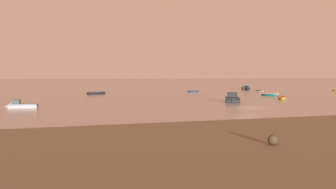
{
  "coord_description": "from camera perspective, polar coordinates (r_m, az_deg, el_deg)",
  "views": [
    {
      "loc": [
        -26.76,
        -43.99,
        4.12
      ],
      "look_at": [
        -3.01,
        21.89,
        0.73
      ],
      "focal_mm": 43.0,
      "sensor_mm": 36.0,
      "label": 1
    }
  ],
  "objects": [
    {
      "name": "rowboat_moored_4",
      "position": [
        82.77,
        14.13,
        -0.05
      ],
      "size": [
        2.42,
        4.3,
        0.64
      ],
      "rotation": [
        0.0,
        0.0,
        1.84
      ],
      "color": "#197084",
      "rests_on": "ground"
    },
    {
      "name": "ground_plane",
      "position": [
        51.66,
        11.46,
        -1.86
      ],
      "size": [
        800.0,
        800.0,
        0.0
      ],
      "primitive_type": "plane",
      "color": "gray"
    },
    {
      "name": "motorboat_moored_1",
      "position": [
        114.38,
        11.02,
        0.82
      ],
      "size": [
        4.35,
        6.13,
        2.22
      ],
      "rotation": [
        0.0,
        0.0,
        4.26
      ],
      "color": "black",
      "rests_on": "ground"
    },
    {
      "name": "rowboat_moored_1",
      "position": [
        88.17,
        -10.14,
        0.18
      ],
      "size": [
        4.81,
        2.81,
        0.72
      ],
      "rotation": [
        0.0,
        0.0,
        0.29
      ],
      "color": "black",
      "rests_on": "ground"
    },
    {
      "name": "motorboat_moored_4",
      "position": [
        62.89,
        9.09,
        -0.72
      ],
      "size": [
        4.39,
        6.05,
        2.19
      ],
      "rotation": [
        0.0,
        0.0,
        1.1
      ],
      "color": "black",
      "rests_on": "ground"
    },
    {
      "name": "tidal_rock_near",
      "position": [
        23.36,
        14.63,
        -6.24
      ],
      "size": [
        0.58,
        0.58,
        0.58
      ],
      "primitive_type": "sphere",
      "color": "#402F1E",
      "rests_on": "mudflat_shore"
    },
    {
      "name": "motorboat_moored_2",
      "position": [
        53.84,
        -20.48,
        -1.55
      ],
      "size": [
        4.24,
        2.15,
        1.54
      ],
      "rotation": [
        0.0,
        0.0,
        2.95
      ],
      "color": "gray",
      "rests_on": "ground"
    },
    {
      "name": "rowboat_moored_5",
      "position": [
        98.31,
        3.59,
        0.44
      ],
      "size": [
        3.1,
        1.89,
        0.46
      ],
      "rotation": [
        0.0,
        0.0,
        5.96
      ],
      "color": "navy",
      "rests_on": "ground"
    },
    {
      "name": "rowboat_moored_0",
      "position": [
        103.12,
        12.89,
        0.48
      ],
      "size": [
        1.2,
        3.09,
        0.48
      ],
      "rotation": [
        0.0,
        0.0,
        4.76
      ],
      "color": "white",
      "rests_on": "ground"
    },
    {
      "name": "rowboat_moored_3",
      "position": [
        71.74,
        15.82,
        -0.49
      ],
      "size": [
        3.07,
        4.03,
        0.61
      ],
      "rotation": [
        0.0,
        0.0,
        1.05
      ],
      "color": "gold",
      "rests_on": "ground"
    }
  ]
}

